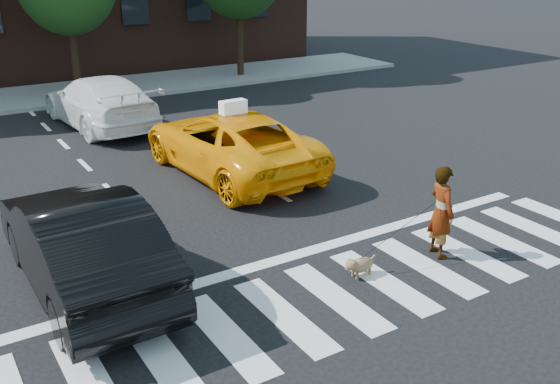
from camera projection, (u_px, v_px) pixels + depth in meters
name	position (u px, v px, depth m)	size (l,w,h in m)	color
ground	(336.00, 298.00, 10.10)	(120.00, 120.00, 0.00)	black
crosswalk	(336.00, 297.00, 10.10)	(13.00, 2.40, 0.01)	silver
stop_line	(284.00, 258.00, 11.36)	(12.00, 0.30, 0.01)	silver
sidewalk_far	(63.00, 94.00, 23.90)	(30.00, 4.00, 0.15)	slate
taxi	(230.00, 142.00, 15.49)	(2.59, 5.62, 1.56)	#FD9E05
black_sedan	(82.00, 242.00, 10.14)	(1.74, 5.00, 1.65)	black
white_suv	(100.00, 101.00, 19.56)	(2.24, 5.50, 1.60)	white
woman	(441.00, 212.00, 11.21)	(0.63, 0.41, 1.72)	#999999
dog	(359.00, 265.00, 10.68)	(0.65, 0.25, 0.37)	olive
taxi_sign	(233.00, 107.00, 14.99)	(0.65, 0.28, 0.32)	white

